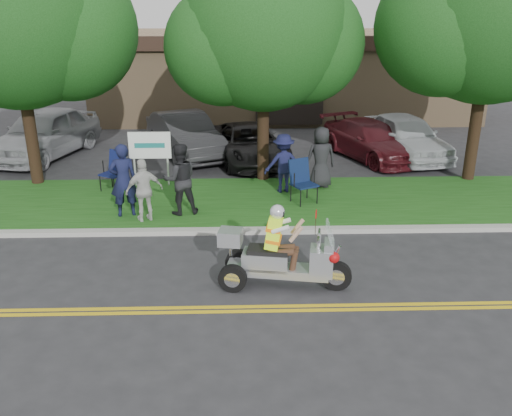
{
  "coord_description": "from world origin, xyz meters",
  "views": [
    {
      "loc": [
        -0.21,
        -9.19,
        5.28
      ],
      "look_at": [
        0.13,
        2.0,
        1.06
      ],
      "focal_mm": 38.0,
      "sensor_mm": 36.0,
      "label": 1
    }
  ],
  "objects_px": {
    "lawn_chair_b": "(302,178)",
    "spectator_adult_right": "(144,190)",
    "spectator_adult_mid": "(180,179)",
    "parked_car_far_left": "(44,133)",
    "parked_car_left": "(185,135)",
    "parked_car_mid": "(249,144)",
    "parked_car_far_right": "(405,136)",
    "lawn_chair_a": "(115,168)",
    "parked_car_right": "(370,140)",
    "trike_scooter": "(278,258)",
    "spectator_adult_left": "(123,180)"
  },
  "relations": [
    {
      "from": "spectator_adult_mid",
      "to": "parked_car_right",
      "type": "relative_size",
      "value": 0.41
    },
    {
      "from": "spectator_adult_left",
      "to": "parked_car_left",
      "type": "distance_m",
      "value": 6.32
    },
    {
      "from": "lawn_chair_b",
      "to": "spectator_adult_right",
      "type": "bearing_deg",
      "value": 170.84
    },
    {
      "from": "spectator_adult_mid",
      "to": "lawn_chair_a",
      "type": "bearing_deg",
      "value": -58.69
    },
    {
      "from": "parked_car_left",
      "to": "parked_car_far_right",
      "type": "bearing_deg",
      "value": -26.64
    },
    {
      "from": "parked_car_right",
      "to": "lawn_chair_a",
      "type": "bearing_deg",
      "value": -179.65
    },
    {
      "from": "spectator_adult_right",
      "to": "parked_car_far_right",
      "type": "xyz_separation_m",
      "value": [
        8.41,
        6.19,
        -0.12
      ]
    },
    {
      "from": "spectator_adult_right",
      "to": "parked_car_left",
      "type": "height_order",
      "value": "spectator_adult_right"
    },
    {
      "from": "spectator_adult_mid",
      "to": "parked_car_far_right",
      "type": "xyz_separation_m",
      "value": [
        7.56,
        5.73,
        -0.25
      ]
    },
    {
      "from": "spectator_adult_mid",
      "to": "parked_car_far_left",
      "type": "bearing_deg",
      "value": -63.0
    },
    {
      "from": "spectator_adult_left",
      "to": "spectator_adult_right",
      "type": "height_order",
      "value": "spectator_adult_left"
    },
    {
      "from": "spectator_adult_mid",
      "to": "parked_car_left",
      "type": "height_order",
      "value": "spectator_adult_mid"
    },
    {
      "from": "spectator_adult_right",
      "to": "parked_car_left",
      "type": "bearing_deg",
      "value": -118.23
    },
    {
      "from": "parked_car_far_left",
      "to": "parked_car_left",
      "type": "height_order",
      "value": "parked_car_far_left"
    },
    {
      "from": "spectator_adult_left",
      "to": "spectator_adult_mid",
      "type": "height_order",
      "value": "spectator_adult_left"
    },
    {
      "from": "trike_scooter",
      "to": "lawn_chair_b",
      "type": "bearing_deg",
      "value": 88.22
    },
    {
      "from": "trike_scooter",
      "to": "lawn_chair_b",
      "type": "relative_size",
      "value": 2.21
    },
    {
      "from": "trike_scooter",
      "to": "parked_car_right",
      "type": "relative_size",
      "value": 0.57
    },
    {
      "from": "parked_car_left",
      "to": "parked_car_mid",
      "type": "xyz_separation_m",
      "value": [
        2.32,
        -0.85,
        -0.13
      ]
    },
    {
      "from": "trike_scooter",
      "to": "lawn_chair_a",
      "type": "xyz_separation_m",
      "value": [
        -4.43,
        5.87,
        0.15
      ]
    },
    {
      "from": "trike_scooter",
      "to": "parked_car_mid",
      "type": "bearing_deg",
      "value": 102.55
    },
    {
      "from": "lawn_chair_a",
      "to": "parked_car_mid",
      "type": "height_order",
      "value": "parked_car_mid"
    },
    {
      "from": "spectator_adult_mid",
      "to": "parked_car_left",
      "type": "distance_m",
      "value": 6.16
    },
    {
      "from": "lawn_chair_b",
      "to": "spectator_adult_right",
      "type": "height_order",
      "value": "spectator_adult_right"
    },
    {
      "from": "parked_car_right",
      "to": "parked_car_far_right",
      "type": "height_order",
      "value": "parked_car_far_right"
    },
    {
      "from": "lawn_chair_a",
      "to": "parked_car_far_left",
      "type": "distance_m",
      "value": 5.39
    },
    {
      "from": "spectator_adult_right",
      "to": "parked_car_far_left",
      "type": "xyz_separation_m",
      "value": [
        -4.71,
        6.69,
        -0.03
      ]
    },
    {
      "from": "spectator_adult_mid",
      "to": "parked_car_far_left",
      "type": "relative_size",
      "value": 0.36
    },
    {
      "from": "lawn_chair_a",
      "to": "spectator_adult_left",
      "type": "distance_m",
      "value": 2.29
    },
    {
      "from": "spectator_adult_right",
      "to": "trike_scooter",
      "type": "bearing_deg",
      "value": 108.49
    },
    {
      "from": "parked_car_far_left",
      "to": "parked_car_mid",
      "type": "distance_m",
      "value": 7.49
    },
    {
      "from": "spectator_adult_right",
      "to": "parked_car_far_left",
      "type": "relative_size",
      "value": 0.31
    },
    {
      "from": "trike_scooter",
      "to": "spectator_adult_right",
      "type": "relative_size",
      "value": 1.64
    },
    {
      "from": "spectator_adult_mid",
      "to": "spectator_adult_right",
      "type": "relative_size",
      "value": 1.17
    },
    {
      "from": "lawn_chair_a",
      "to": "parked_car_left",
      "type": "xyz_separation_m",
      "value": [
        1.69,
        4.08,
        0.03
      ]
    },
    {
      "from": "lawn_chair_a",
      "to": "spectator_adult_left",
      "type": "xyz_separation_m",
      "value": [
        0.7,
        -2.16,
        0.31
      ]
    },
    {
      "from": "spectator_adult_left",
      "to": "parked_car_mid",
      "type": "relative_size",
      "value": 0.41
    },
    {
      "from": "lawn_chair_a",
      "to": "parked_car_far_right",
      "type": "relative_size",
      "value": 0.25
    },
    {
      "from": "parked_car_right",
      "to": "parked_car_far_right",
      "type": "distance_m",
      "value": 1.29
    },
    {
      "from": "spectator_adult_mid",
      "to": "spectator_adult_right",
      "type": "xyz_separation_m",
      "value": [
        -0.85,
        -0.47,
        -0.13
      ]
    },
    {
      "from": "lawn_chair_a",
      "to": "spectator_adult_right",
      "type": "bearing_deg",
      "value": -33.05
    },
    {
      "from": "spectator_adult_right",
      "to": "parked_car_mid",
      "type": "bearing_deg",
      "value": -140.07
    },
    {
      "from": "spectator_adult_mid",
      "to": "parked_car_far_right",
      "type": "height_order",
      "value": "spectator_adult_mid"
    },
    {
      "from": "parked_car_mid",
      "to": "parked_car_far_right",
      "type": "xyz_separation_m",
      "value": [
        5.69,
        0.44,
        0.14
      ]
    },
    {
      "from": "spectator_adult_mid",
      "to": "parked_car_mid",
      "type": "distance_m",
      "value": 5.62
    },
    {
      "from": "spectator_adult_left",
      "to": "spectator_adult_mid",
      "type": "relative_size",
      "value": 1.02
    },
    {
      "from": "parked_car_left",
      "to": "spectator_adult_right",
      "type": "bearing_deg",
      "value": -117.22
    },
    {
      "from": "parked_car_mid",
      "to": "parked_car_right",
      "type": "distance_m",
      "value": 4.42
    },
    {
      "from": "lawn_chair_b",
      "to": "parked_car_mid",
      "type": "xyz_separation_m",
      "value": [
        -1.38,
        4.44,
        -0.12
      ]
    },
    {
      "from": "lawn_chair_a",
      "to": "parked_car_mid",
      "type": "relative_size",
      "value": 0.25
    }
  ]
}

